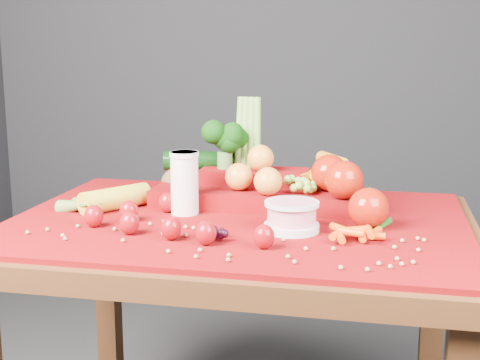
% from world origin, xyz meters
% --- Properties ---
extents(table, '(1.10, 0.80, 0.75)m').
position_xyz_m(table, '(0.00, 0.00, 0.66)').
color(table, '#3C230D').
rests_on(table, ground).
extents(red_cloth, '(1.05, 0.75, 0.01)m').
position_xyz_m(red_cloth, '(0.00, 0.00, 0.76)').
color(red_cloth, '#6C030B').
rests_on(red_cloth, table).
extents(milk_glass, '(0.07, 0.07, 0.15)m').
position_xyz_m(milk_glass, '(-0.14, 0.02, 0.84)').
color(milk_glass, '#F4DAD4').
rests_on(milk_glass, red_cloth).
extents(yogurt_bowl, '(0.12, 0.12, 0.07)m').
position_xyz_m(yogurt_bowl, '(0.14, -0.08, 0.80)').
color(yogurt_bowl, silver).
rests_on(yogurt_bowl, red_cloth).
extents(strawberry_scatter, '(0.44, 0.28, 0.05)m').
position_xyz_m(strawberry_scatter, '(-0.13, -0.15, 0.79)').
color(strawberry_scatter, '#960014').
rests_on(strawberry_scatter, red_cloth).
extents(dark_grape_cluster, '(0.06, 0.05, 0.03)m').
position_xyz_m(dark_grape_cluster, '(-0.00, -0.18, 0.78)').
color(dark_grape_cluster, black).
rests_on(dark_grape_cluster, red_cloth).
extents(soybean_scatter, '(0.84, 0.24, 0.01)m').
position_xyz_m(soybean_scatter, '(0.00, -0.20, 0.77)').
color(soybean_scatter, '#A78548').
rests_on(soybean_scatter, red_cloth).
extents(corn_ear, '(0.27, 0.27, 0.06)m').
position_xyz_m(corn_ear, '(-0.36, -0.01, 0.78)').
color(corn_ear, gold).
rests_on(corn_ear, red_cloth).
extents(potato, '(0.12, 0.09, 0.08)m').
position_xyz_m(potato, '(-0.19, 0.19, 0.80)').
color(potato, brown).
rests_on(potato, red_cloth).
extents(baby_carrot_pile, '(0.18, 0.17, 0.03)m').
position_xyz_m(baby_carrot_pile, '(0.28, -0.12, 0.78)').
color(baby_carrot_pile, '#E94708').
rests_on(baby_carrot_pile, red_cloth).
extents(green_bean_pile, '(0.14, 0.12, 0.01)m').
position_xyz_m(green_bean_pile, '(0.32, -0.01, 0.77)').
color(green_bean_pile, '#1C5613').
rests_on(green_bean_pile, red_cloth).
extents(produce_mound, '(0.60, 0.36, 0.27)m').
position_xyz_m(produce_mound, '(0.06, 0.15, 0.82)').
color(produce_mound, '#6C030B').
rests_on(produce_mound, red_cloth).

